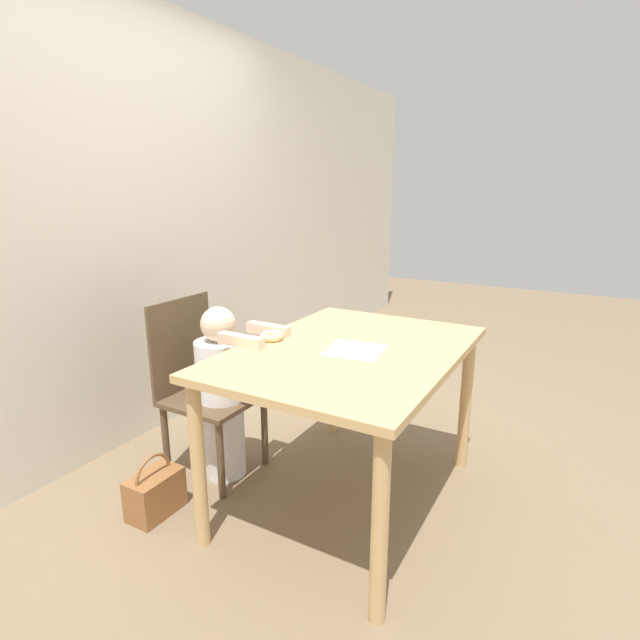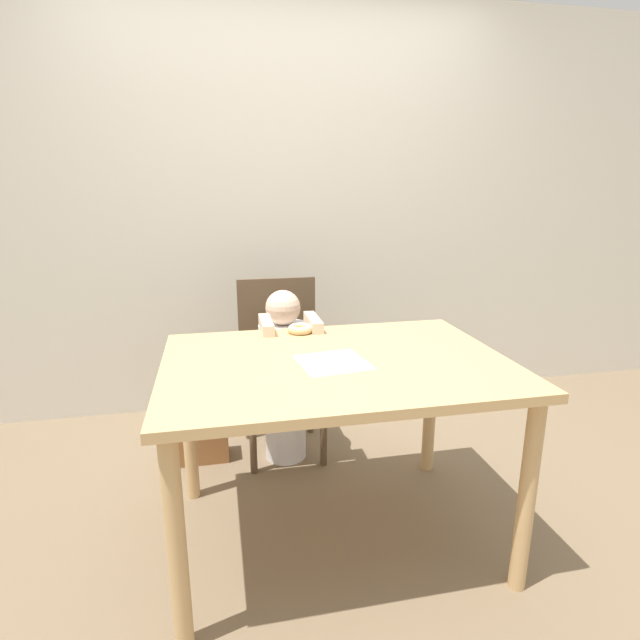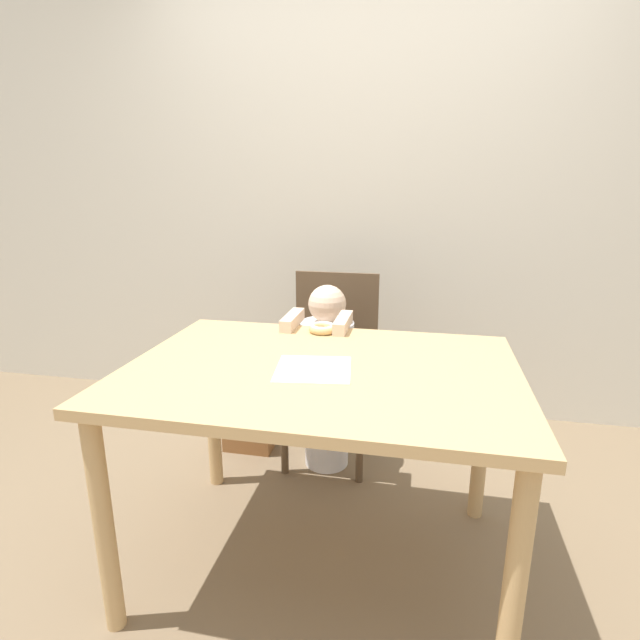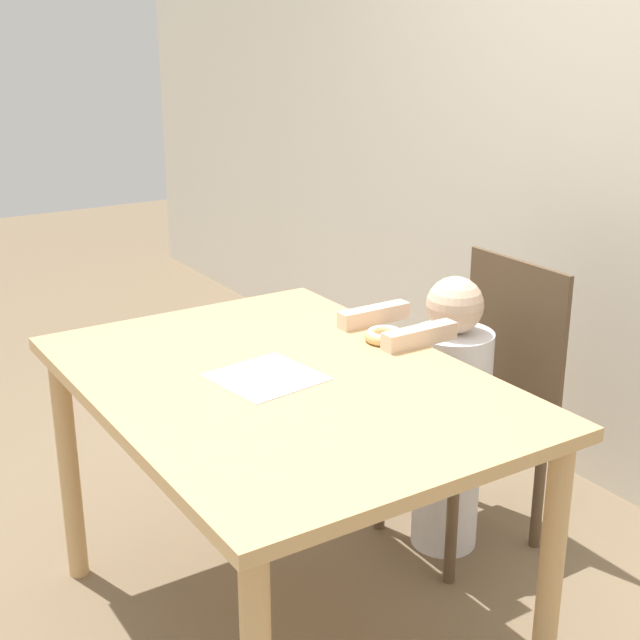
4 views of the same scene
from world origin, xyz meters
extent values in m
plane|color=#7A664C|center=(0.00, 0.00, 0.00)|extent=(12.00, 12.00, 0.00)
cube|color=silver|center=(0.00, 1.42, 1.25)|extent=(8.00, 0.05, 2.50)
cube|color=tan|center=(0.00, 0.00, 0.76)|extent=(1.29, 0.92, 0.03)
cylinder|color=tan|center=(-0.59, -0.40, 0.37)|extent=(0.06, 0.06, 0.74)
cylinder|color=tan|center=(0.59, -0.40, 0.37)|extent=(0.06, 0.06, 0.74)
cylinder|color=tan|center=(-0.59, 0.40, 0.37)|extent=(0.06, 0.06, 0.74)
cylinder|color=tan|center=(0.59, 0.40, 0.37)|extent=(0.06, 0.06, 0.74)
cube|color=brown|center=(-0.11, 0.73, 0.42)|extent=(0.43, 0.43, 0.03)
cube|color=brown|center=(-0.11, 0.93, 0.68)|extent=(0.43, 0.02, 0.49)
cylinder|color=brown|center=(-0.29, 0.54, 0.20)|extent=(0.04, 0.04, 0.41)
cylinder|color=brown|center=(0.07, 0.54, 0.20)|extent=(0.04, 0.04, 0.41)
cylinder|color=brown|center=(-0.29, 0.91, 0.20)|extent=(0.04, 0.04, 0.41)
cylinder|color=brown|center=(0.07, 0.91, 0.20)|extent=(0.04, 0.04, 0.41)
cylinder|color=white|center=(-0.11, 0.67, 0.22)|extent=(0.21, 0.21, 0.43)
cylinder|color=white|center=(-0.11, 0.67, 0.58)|extent=(0.25, 0.25, 0.31)
sphere|color=beige|center=(-0.11, 0.67, 0.82)|extent=(0.18, 0.18, 0.18)
cube|color=beige|center=(-0.22, 0.45, 0.80)|extent=(0.05, 0.24, 0.05)
cube|color=beige|center=(0.00, 0.45, 0.80)|extent=(0.05, 0.24, 0.05)
torus|color=#DBB270|center=(-0.07, 0.38, 0.79)|extent=(0.11, 0.11, 0.03)
torus|color=white|center=(-0.07, 0.38, 0.80)|extent=(0.10, 0.10, 0.02)
cube|color=white|center=(-0.02, -0.03, 0.78)|extent=(0.27, 0.27, 0.00)
cube|color=brown|center=(-0.54, 0.73, 0.10)|extent=(0.25, 0.15, 0.20)
torus|color=brown|center=(-0.54, 0.73, 0.20)|extent=(0.21, 0.02, 0.21)
camera|label=1|loc=(-1.93, -0.93, 1.47)|focal=28.00mm
camera|label=2|loc=(-0.42, -1.73, 1.41)|focal=28.00mm
camera|label=3|loc=(0.31, -1.52, 1.37)|focal=28.00mm
camera|label=4|loc=(1.82, -1.05, 1.65)|focal=50.00mm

